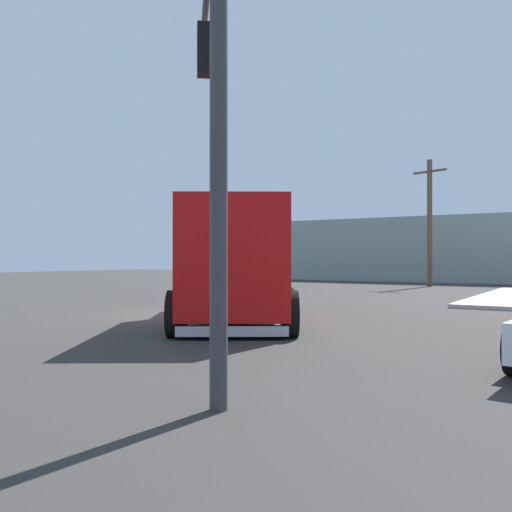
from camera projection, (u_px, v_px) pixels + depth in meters
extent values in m
plane|color=#33302D|center=(169.00, 315.00, 16.27)|extent=(100.00, 100.00, 0.00)
cube|color=red|center=(235.00, 258.00, 13.83)|extent=(5.04, 5.97, 2.68)
cube|color=red|center=(238.00, 273.00, 17.71)|extent=(3.05, 2.90, 1.70)
cube|color=black|center=(238.00, 262.00, 18.57)|extent=(1.74, 1.16, 0.88)
cube|color=#B2B2B7|center=(232.00, 331.00, 11.14)|extent=(2.04, 1.42, 0.21)
cube|color=white|center=(187.00, 253.00, 13.81)|extent=(2.55, 3.93, 0.36)
cube|color=white|center=(283.00, 253.00, 13.85)|extent=(2.55, 3.93, 0.36)
cylinder|color=black|center=(199.00, 295.00, 17.64)|extent=(0.78, 0.99, 1.00)
cylinder|color=black|center=(276.00, 295.00, 17.68)|extent=(0.78, 0.99, 1.00)
cylinder|color=black|center=(180.00, 309.00, 12.62)|extent=(0.78, 0.99, 1.00)
cylinder|color=black|center=(287.00, 309.00, 12.67)|extent=(0.78, 0.99, 1.00)
cylinder|color=black|center=(174.00, 314.00, 11.57)|extent=(0.78, 0.99, 1.00)
cylinder|color=black|center=(291.00, 314.00, 11.62)|extent=(0.78, 0.99, 1.00)
cylinder|color=#38383D|center=(219.00, 117.00, 6.04)|extent=(0.20, 0.20, 6.46)
cylinder|color=#38383D|center=(205.00, 17.00, 10.00)|extent=(0.03, 0.03, 0.25)
cube|color=black|center=(205.00, 50.00, 9.99)|extent=(0.42, 0.42, 0.95)
sphere|color=red|center=(215.00, 33.00, 10.02)|extent=(0.20, 0.20, 0.20)
sphere|color=#EFA314|center=(215.00, 50.00, 10.02)|extent=(0.20, 0.20, 0.20)
sphere|color=#19CC4C|center=(215.00, 67.00, 10.02)|extent=(0.20, 0.20, 0.20)
cylinder|color=brown|center=(430.00, 223.00, 32.67)|extent=(0.30, 0.30, 7.58)
cube|color=brown|center=(430.00, 171.00, 32.68)|extent=(2.13, 0.79, 0.12)
cube|color=gray|center=(418.00, 250.00, 41.33)|extent=(22.38, 6.00, 4.67)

